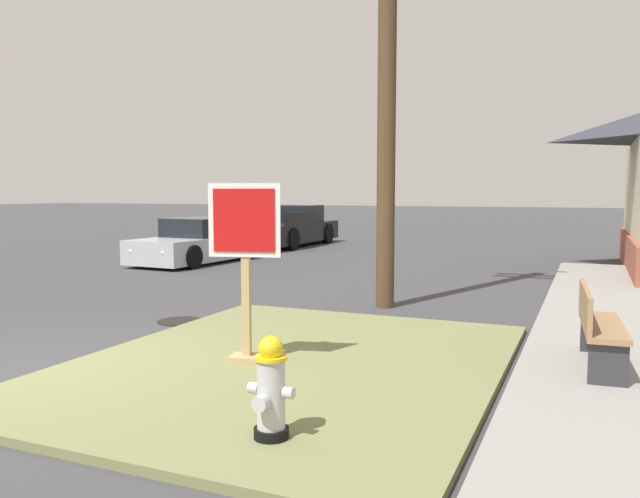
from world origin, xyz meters
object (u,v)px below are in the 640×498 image
(parked_sedan_silver, at_px, (198,243))
(utility_pole, at_px, (387,25))
(manhole_cover, at_px, (181,321))
(pickup_truck_black, at_px, (289,229))
(fire_hydrant, at_px, (271,391))
(street_bench, at_px, (597,324))
(stop_sign, at_px, (245,275))

(parked_sedan_silver, xyz_separation_m, utility_pole, (6.93, -4.60, 4.20))
(manhole_cover, bearing_deg, pickup_truck_black, 109.21)
(fire_hydrant, relative_size, pickup_truck_black, 0.15)
(street_bench, distance_m, utility_pole, 6.15)
(fire_hydrant, distance_m, utility_pole, 7.53)
(stop_sign, distance_m, manhole_cover, 3.11)
(parked_sedan_silver, xyz_separation_m, pickup_truck_black, (-0.11, 6.01, 0.08))
(manhole_cover, distance_m, utility_pole, 5.87)
(stop_sign, distance_m, pickup_truck_black, 16.39)
(fire_hydrant, distance_m, stop_sign, 2.29)
(stop_sign, xyz_separation_m, street_bench, (3.58, 1.21, -0.49))
(fire_hydrant, relative_size, stop_sign, 0.40)
(pickup_truck_black, height_order, utility_pole, utility_pole)
(parked_sedan_silver, bearing_deg, fire_hydrant, -53.49)
(stop_sign, bearing_deg, utility_pole, 86.51)
(manhole_cover, xyz_separation_m, parked_sedan_silver, (-4.43, 7.02, 0.53))
(parked_sedan_silver, height_order, street_bench, parked_sedan_silver)
(stop_sign, relative_size, manhole_cover, 2.85)
(fire_hydrant, bearing_deg, manhole_cover, 133.43)
(parked_sedan_silver, distance_m, pickup_truck_black, 6.01)
(stop_sign, xyz_separation_m, pickup_truck_black, (-6.77, 14.91, -0.46))
(parked_sedan_silver, distance_m, utility_pole, 9.32)
(fire_hydrant, bearing_deg, utility_pole, 99.30)
(manhole_cover, distance_m, street_bench, 5.88)
(parked_sedan_silver, relative_size, pickup_truck_black, 0.80)
(stop_sign, height_order, street_bench, stop_sign)
(stop_sign, distance_m, parked_sedan_silver, 11.13)
(street_bench, height_order, utility_pole, utility_pole)
(stop_sign, height_order, pickup_truck_black, stop_sign)
(pickup_truck_black, bearing_deg, parked_sedan_silver, -88.98)
(fire_hydrant, distance_m, pickup_truck_black, 18.56)
(manhole_cover, bearing_deg, stop_sign, -40.08)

